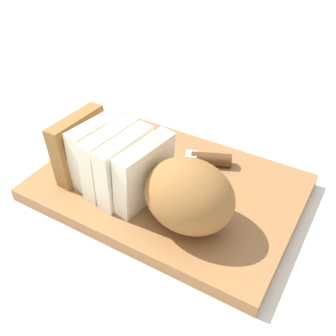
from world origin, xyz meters
name	(u,v)px	position (x,y,z in m)	size (l,w,h in m)	color
ground_plane	(168,192)	(0.00, 0.00, 0.00)	(3.00, 3.00, 0.00)	silver
cutting_board	(168,187)	(0.00, 0.00, 0.01)	(0.42, 0.29, 0.02)	#9E6B3D
bread_loaf	(148,176)	(0.00, 0.06, 0.07)	(0.30, 0.14, 0.11)	#996633
bread_knife	(190,159)	(-0.01, -0.06, 0.03)	(0.27, 0.13, 0.02)	silver
crumb_near_knife	(143,193)	(0.02, 0.04, 0.02)	(0.00, 0.00, 0.00)	tan
crumb_near_loaf	(128,179)	(0.06, 0.03, 0.02)	(0.00, 0.00, 0.00)	tan
crumb_stray_left	(161,213)	(-0.03, 0.07, 0.03)	(0.01, 0.01, 0.01)	tan
crumb_stray_right	(168,192)	(-0.01, 0.02, 0.02)	(0.00, 0.00, 0.00)	tan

